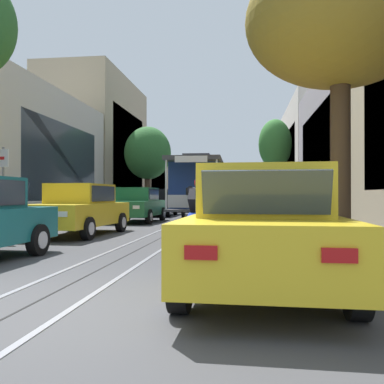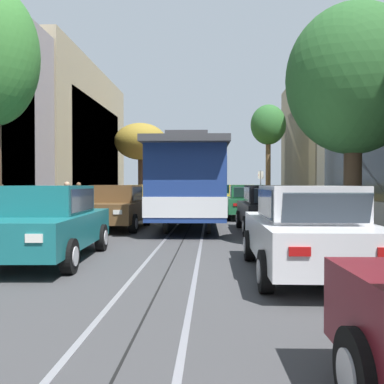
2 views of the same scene
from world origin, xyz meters
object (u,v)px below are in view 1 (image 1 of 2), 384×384
parked_car_black_fourth_left (158,202)px  parked_car_white_fifth_left (179,201)px  parked_car_brown_fourth_right (248,203)px  pedestrian_on_left_pavement (282,200)px  street_tree_kerb_right_second (275,145)px  pedestrian_on_right_pavement (293,200)px  street_tree_kerb_left_second (148,154)px  pedestrian_crossing_far (323,201)px  parked_car_maroon_second_right (256,211)px  parked_car_yellow_near_right (263,228)px  street_sign_post (3,182)px  parked_car_maroon_sixth_left (187,200)px  parked_car_yellow_mid_right (246,206)px  parked_car_yellow_second_left (80,209)px  street_tree_kerb_right_near (340,22)px  parked_car_green_mid_left (138,205)px  parked_car_teal_fifth_right (248,201)px  motorcycle_with_rider (203,218)px  cable_car_trolley (201,187)px

parked_car_black_fourth_left → parked_car_white_fifth_left: same height
parked_car_brown_fourth_right → pedestrian_on_left_pavement: pedestrian_on_left_pavement is taller
street_tree_kerb_right_second → pedestrian_on_right_pavement: street_tree_kerb_right_second is taller
street_tree_kerb_left_second → pedestrian_crossing_far: bearing=-45.1°
parked_car_maroon_second_right → parked_car_yellow_near_right: bearing=-90.8°
parked_car_yellow_near_right → street_sign_post: street_sign_post is taller
parked_car_maroon_sixth_left → parked_car_yellow_mid_right: 20.22m
parked_car_black_fourth_left → street_tree_kerb_right_second: size_ratio=0.69×
parked_car_white_fifth_left → street_tree_kerb_left_second: size_ratio=0.73×
parked_car_yellow_second_left → pedestrian_on_right_pavement: size_ratio=2.57×
street_tree_kerb_left_second → street_sign_post: (0.17, -17.70, -2.54)m
parked_car_maroon_sixth_left → parked_car_maroon_second_right: size_ratio=1.00×
parked_car_yellow_mid_right → street_tree_kerb_left_second: 12.98m
parked_car_yellow_mid_right → street_tree_kerb_right_near: bearing=-79.0°
parked_car_yellow_mid_right → pedestrian_on_left_pavement: bearing=76.6°
parked_car_white_fifth_left → street_tree_kerb_right_second: (6.96, -2.47, 3.82)m
parked_car_white_fifth_left → street_tree_kerb_right_second: size_ratio=0.68×
parked_car_maroon_second_right → street_tree_kerb_right_near: size_ratio=0.73×
parked_car_yellow_second_left → parked_car_brown_fourth_right: 12.39m
parked_car_yellow_mid_right → street_tree_kerb_right_second: size_ratio=0.69×
parked_car_green_mid_left → parked_car_yellow_mid_right: size_ratio=1.00×
street_tree_kerb_left_second → parked_car_maroon_sixth_left: bearing=80.4°
parked_car_teal_fifth_right → pedestrian_crossing_far: size_ratio=2.58×
parked_car_brown_fourth_right → parked_car_white_fifth_left: bearing=124.0°
parked_car_white_fifth_left → parked_car_green_mid_left: bearing=-89.9°
street_sign_post → motorcycle_with_rider: bearing=-30.7°
pedestrian_crossing_far → parked_car_yellow_mid_right: bearing=-169.4°
parked_car_yellow_near_right → parked_car_maroon_second_right: bearing=89.2°
parked_car_brown_fourth_right → street_tree_kerb_right_second: size_ratio=0.69×
parked_car_yellow_near_right → cable_car_trolley: size_ratio=0.48×
street_tree_kerb_right_second → pedestrian_crossing_far: street_tree_kerb_right_second is taller
pedestrian_on_right_pavement → street_sign_post: bearing=-127.5°
street_tree_kerb_right_second → pedestrian_on_left_pavement: street_tree_kerb_right_second is taller
parked_car_yellow_second_left → pedestrian_crossing_far: pedestrian_crossing_far is taller
parked_car_yellow_near_right → street_tree_kerb_left_second: street_tree_kerb_left_second is taller
parked_car_green_mid_left → parked_car_black_fourth_left: 5.74m
parked_car_maroon_second_right → parked_car_yellow_mid_right: (-0.24, 5.75, 0.00)m
parked_car_yellow_second_left → parked_car_maroon_second_right: 5.41m
motorcycle_with_rider → parked_car_yellow_near_right: bearing=-57.8°
cable_car_trolley → street_sign_post: (-4.08, -12.35, -0.08)m
street_tree_kerb_right_second → motorcycle_with_rider: street_tree_kerb_right_second is taller
parked_car_maroon_sixth_left → cable_car_trolley: (2.74, -14.29, 0.86)m
cable_car_trolley → parked_car_brown_fourth_right: bearing=14.9°
parked_car_teal_fifth_right → motorcycle_with_rider: size_ratio=2.30×
pedestrian_on_right_pavement → street_tree_kerb_right_second: bearing=93.8°
parked_car_green_mid_left → parked_car_white_fifth_left: 12.47m
cable_car_trolley → pedestrian_on_right_pavement: bearing=-7.5°
cable_car_trolley → pedestrian_on_right_pavement: (4.89, -0.64, -0.69)m
parked_car_maroon_sixth_left → street_tree_kerb_right_second: 11.79m
parked_car_yellow_near_right → parked_car_maroon_second_right: 6.28m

